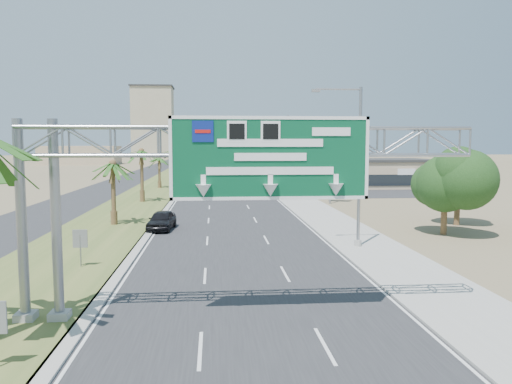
{
  "coord_description": "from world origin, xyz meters",
  "views": [
    {
      "loc": [
        -1.53,
        -8.3,
        6.49
      ],
      "look_at": [
        0.5,
        15.59,
        4.2
      ],
      "focal_mm": 35.0,
      "sensor_mm": 36.0,
      "label": 1
    }
  ],
  "objects_px": {
    "car_mid_lane": "(239,192)",
    "signal_mast": "(255,155)",
    "car_right_lane": "(239,181)",
    "store_building": "(368,174)",
    "pole_sign_red_far": "(279,148)",
    "sign_gantry": "(226,156)",
    "pole_sign_blue": "(315,155)",
    "car_left_lane": "(162,220)",
    "car_far": "(196,175)",
    "pole_sign_red_near": "(331,146)"
  },
  "relations": [
    {
      "from": "car_mid_lane",
      "to": "signal_mast",
      "type": "bearing_deg",
      "value": 83.43
    },
    {
      "from": "car_right_lane",
      "to": "car_mid_lane",
      "type": "bearing_deg",
      "value": -85.58
    },
    {
      "from": "store_building",
      "to": "pole_sign_red_far",
      "type": "height_order",
      "value": "pole_sign_red_far"
    },
    {
      "from": "sign_gantry",
      "to": "pole_sign_blue",
      "type": "xyz_separation_m",
      "value": [
        13.25,
        48.45,
        -0.96
      ]
    },
    {
      "from": "car_left_lane",
      "to": "car_far",
      "type": "bearing_deg",
      "value": 95.74
    },
    {
      "from": "pole_sign_red_far",
      "to": "pole_sign_red_near",
      "type": "bearing_deg",
      "value": -89.58
    },
    {
      "from": "pole_sign_blue",
      "to": "sign_gantry",
      "type": "bearing_deg",
      "value": -105.3
    },
    {
      "from": "car_left_lane",
      "to": "car_mid_lane",
      "type": "bearing_deg",
      "value": 78.77
    },
    {
      "from": "signal_mast",
      "to": "car_far",
      "type": "height_order",
      "value": "signal_mast"
    },
    {
      "from": "sign_gantry",
      "to": "car_far",
      "type": "relative_size",
      "value": 3.21
    },
    {
      "from": "store_building",
      "to": "pole_sign_red_far",
      "type": "xyz_separation_m",
      "value": [
        -11.11,
        19.95,
        3.75
      ]
    },
    {
      "from": "pole_sign_red_near",
      "to": "pole_sign_red_far",
      "type": "xyz_separation_m",
      "value": [
        -0.3,
        40.78,
        -0.57
      ]
    },
    {
      "from": "pole_sign_red_near",
      "to": "pole_sign_blue",
      "type": "xyz_separation_m",
      "value": [
        1.0,
        13.21,
        -1.22
      ]
    },
    {
      "from": "signal_mast",
      "to": "car_right_lane",
      "type": "height_order",
      "value": "signal_mast"
    },
    {
      "from": "car_left_lane",
      "to": "pole_sign_blue",
      "type": "bearing_deg",
      "value": 64.66
    },
    {
      "from": "car_mid_lane",
      "to": "car_right_lane",
      "type": "xyz_separation_m",
      "value": [
        0.98,
        19.31,
        -0.02
      ]
    },
    {
      "from": "store_building",
      "to": "car_right_lane",
      "type": "xyz_separation_m",
      "value": [
        -19.52,
        5.12,
        -1.3
      ]
    },
    {
      "from": "car_mid_lane",
      "to": "pole_sign_red_far",
      "type": "relative_size",
      "value": 0.59
    },
    {
      "from": "car_left_lane",
      "to": "pole_sign_red_far",
      "type": "bearing_deg",
      "value": 80.07
    },
    {
      "from": "pole_sign_red_near",
      "to": "store_building",
      "type": "bearing_deg",
      "value": 62.57
    },
    {
      "from": "car_right_lane",
      "to": "car_far",
      "type": "distance_m",
      "value": 17.07
    },
    {
      "from": "signal_mast",
      "to": "car_right_lane",
      "type": "distance_m",
      "value": 5.02
    },
    {
      "from": "sign_gantry",
      "to": "pole_sign_blue",
      "type": "relative_size",
      "value": 2.38
    },
    {
      "from": "car_far",
      "to": "pole_sign_red_near",
      "type": "bearing_deg",
      "value": -69.18
    },
    {
      "from": "car_left_lane",
      "to": "car_far",
      "type": "xyz_separation_m",
      "value": [
        0.57,
        56.83,
        0.02
      ]
    },
    {
      "from": "car_mid_lane",
      "to": "pole_sign_red_far",
      "type": "height_order",
      "value": "pole_sign_red_far"
    },
    {
      "from": "car_far",
      "to": "pole_sign_red_far",
      "type": "height_order",
      "value": "pole_sign_red_far"
    },
    {
      "from": "sign_gantry",
      "to": "car_mid_lane",
      "type": "distance_m",
      "value": 42.31
    },
    {
      "from": "pole_sign_red_near",
      "to": "car_mid_lane",
      "type": "bearing_deg",
      "value": 145.54
    },
    {
      "from": "pole_sign_red_near",
      "to": "car_left_lane",
      "type": "bearing_deg",
      "value": -137.12
    },
    {
      "from": "car_left_lane",
      "to": "pole_sign_red_near",
      "type": "distance_m",
      "value": 23.45
    },
    {
      "from": "pole_sign_red_near",
      "to": "pole_sign_red_far",
      "type": "height_order",
      "value": "pole_sign_red_near"
    },
    {
      "from": "signal_mast",
      "to": "store_building",
      "type": "distance_m",
      "value": 18.08
    },
    {
      "from": "pole_sign_red_near",
      "to": "sign_gantry",
      "type": "bearing_deg",
      "value": -109.17
    },
    {
      "from": "store_building",
      "to": "car_left_lane",
      "type": "xyz_separation_m",
      "value": [
        -27.5,
        -36.33,
        -1.27
      ]
    },
    {
      "from": "car_left_lane",
      "to": "car_right_lane",
      "type": "bearing_deg",
      "value": 85.41
    },
    {
      "from": "car_far",
      "to": "car_left_lane",
      "type": "bearing_deg",
      "value": -91.06
    },
    {
      "from": "car_mid_lane",
      "to": "car_far",
      "type": "xyz_separation_m",
      "value": [
        -6.43,
        34.68,
        0.04
      ]
    },
    {
      "from": "car_mid_lane",
      "to": "car_far",
      "type": "relative_size",
      "value": 0.83
    },
    {
      "from": "signal_mast",
      "to": "pole_sign_red_near",
      "type": "xyz_separation_m",
      "value": [
        6.02,
        -26.81,
        1.46
      ]
    },
    {
      "from": "sign_gantry",
      "to": "car_right_lane",
      "type": "xyz_separation_m",
      "value": [
        3.55,
        61.2,
        -5.36
      ]
    },
    {
      "from": "signal_mast",
      "to": "car_right_lane",
      "type": "xyz_separation_m",
      "value": [
        -2.69,
        -0.85,
        -4.15
      ]
    },
    {
      "from": "car_mid_lane",
      "to": "pole_sign_blue",
      "type": "distance_m",
      "value": 13.28
    },
    {
      "from": "signal_mast",
      "to": "car_mid_lane",
      "type": "bearing_deg",
      "value": -100.33
    },
    {
      "from": "pole_sign_red_far",
      "to": "sign_gantry",
      "type": "bearing_deg",
      "value": -98.94
    },
    {
      "from": "sign_gantry",
      "to": "pole_sign_blue",
      "type": "height_order",
      "value": "sign_gantry"
    },
    {
      "from": "store_building",
      "to": "car_right_lane",
      "type": "distance_m",
      "value": 20.22
    },
    {
      "from": "sign_gantry",
      "to": "car_mid_lane",
      "type": "height_order",
      "value": "sign_gantry"
    },
    {
      "from": "car_left_lane",
      "to": "sign_gantry",
      "type": "bearing_deg",
      "value": -71.02
    },
    {
      "from": "car_far",
      "to": "pole_sign_red_far",
      "type": "distance_m",
      "value": 16.6
    }
  ]
}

